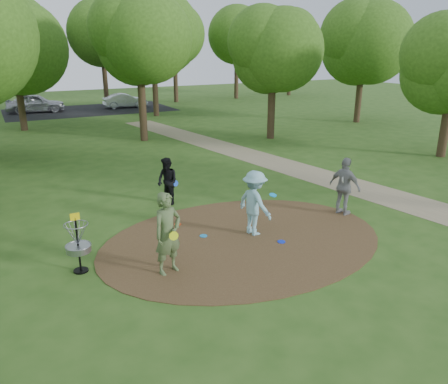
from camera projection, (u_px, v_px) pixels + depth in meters
name	position (u px, v px, depth m)	size (l,w,h in m)	color
ground	(244.00, 240.00, 12.56)	(100.00, 100.00, 0.00)	#2D5119
dirt_clearing	(244.00, 239.00, 12.56)	(8.40, 8.40, 0.02)	#47301C
footpath	(360.00, 188.00, 17.15)	(2.00, 40.00, 0.01)	#8C7A5B
parking_lot	(90.00, 110.00, 38.56)	(14.00, 8.00, 0.01)	black
player_observer_with_disc	(168.00, 234.00, 10.44)	(0.86, 0.69, 2.06)	#50653A
player_throwing_with_disc	(255.00, 203.00, 12.67)	(1.21, 1.36, 1.94)	#87BCC9
player_walking_with_disc	(167.00, 181.00, 15.18)	(0.87, 0.98, 1.66)	black
player_waiting_with_disc	(345.00, 187.00, 14.19)	(0.72, 1.21, 1.92)	gray
disc_ground_cyan	(203.00, 236.00, 12.76)	(0.22, 0.22, 0.02)	#1A87D0
disc_ground_blue	(281.00, 242.00, 12.37)	(0.22, 0.22, 0.02)	#0D2BE9
disc_ground_red	(178.00, 224.00, 13.59)	(0.22, 0.22, 0.02)	#D84215
car_left	(35.00, 103.00, 36.80)	(1.87, 4.64, 1.58)	#A6A6AE
car_right	(125.00, 101.00, 39.78)	(1.36, 3.89, 1.28)	#B2B7BA
disc_golf_basket	(77.00, 239.00, 10.52)	(0.63, 0.63, 1.54)	black
tree_ring	(139.00, 48.00, 19.32)	(37.61, 45.89, 9.30)	#332316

